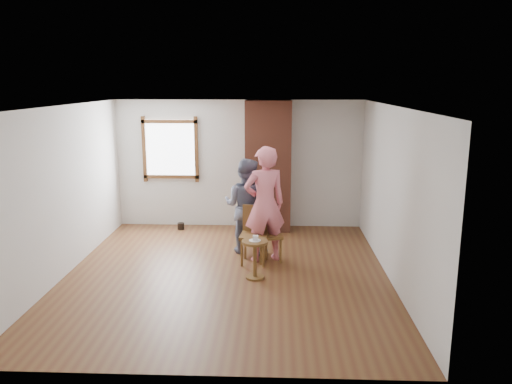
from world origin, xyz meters
TOP-DOWN VIEW (x-y plane):
  - ground at (0.00, 0.00)m, footprint 5.50×5.50m
  - room_shell at (-0.06, 0.61)m, footprint 5.04×5.52m
  - brick_chimney at (0.60, 2.50)m, footprint 0.90×0.50m
  - stoneware_crock at (0.25, 2.40)m, footprint 0.36×0.36m
  - dark_pot at (-1.17, 2.40)m, footprint 0.16×0.16m
  - dining_chair_left at (0.63, 0.74)m, footprint 0.49×0.49m
  - dining_chair_right at (0.41, 0.61)m, footprint 0.48×0.48m
  - side_table at (0.45, -0.12)m, footprint 0.40×0.40m
  - cake_plate at (0.45, -0.12)m, footprint 0.18×0.18m
  - cake_slice at (0.46, -0.12)m, footprint 0.08×0.07m
  - man at (0.24, 1.10)m, footprint 0.97×0.86m
  - person_pink at (0.57, 0.69)m, footprint 0.82×0.68m

SIDE VIEW (x-z plane):
  - ground at x=0.00m, z-range 0.00..0.00m
  - dark_pot at x=-1.17m, z-range 0.00..0.14m
  - stoneware_crock at x=0.25m, z-range 0.00..0.40m
  - side_table at x=0.45m, z-range 0.10..0.70m
  - dining_chair_left at x=0.63m, z-range 0.05..0.93m
  - dining_chair_right at x=0.41m, z-range 0.06..1.00m
  - cake_plate at x=0.45m, z-range 0.60..0.61m
  - cake_slice at x=0.46m, z-range 0.61..0.67m
  - man at x=0.24m, z-range 0.00..1.67m
  - person_pink at x=0.57m, z-range 0.00..1.94m
  - brick_chimney at x=0.60m, z-range 0.00..2.60m
  - room_shell at x=-0.06m, z-range 0.50..3.12m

